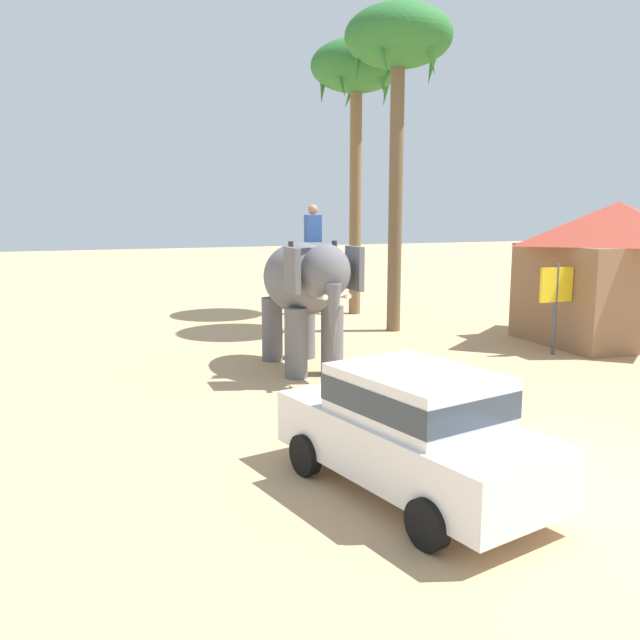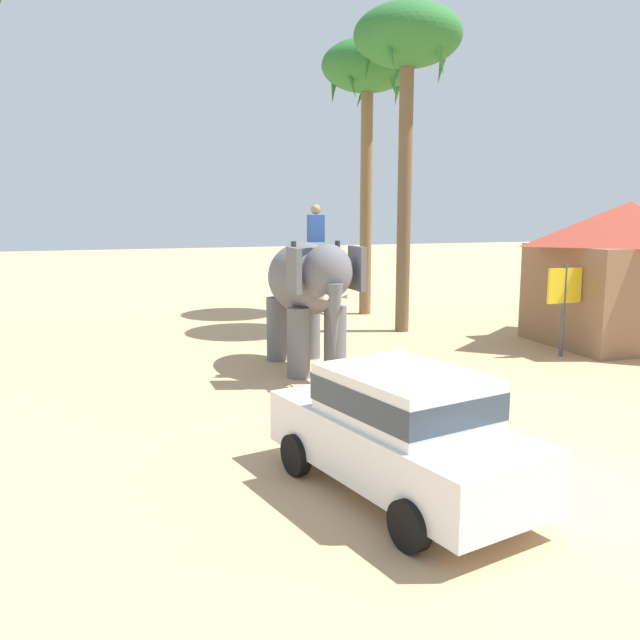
{
  "view_description": "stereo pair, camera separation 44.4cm",
  "coord_description": "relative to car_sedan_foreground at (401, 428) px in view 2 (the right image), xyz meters",
  "views": [
    {
      "loc": [
        -5.77,
        -6.99,
        3.75
      ],
      "look_at": [
        -0.97,
        5.07,
        1.6
      ],
      "focal_mm": 37.23,
      "sensor_mm": 36.0,
      "label": 1
    },
    {
      "loc": [
        -5.36,
        -7.15,
        3.75
      ],
      "look_at": [
        -0.97,
        5.07,
        1.6
      ],
      "focal_mm": 37.23,
      "sensor_mm": 36.0,
      "label": 2
    }
  ],
  "objects": [
    {
      "name": "ground_plane",
      "position": [
        1.53,
        -0.37,
        -0.93
      ],
      "size": [
        120.0,
        120.0,
        0.0
      ],
      "primitive_type": "plane",
      "color": "tan"
    },
    {
      "name": "car_sedan_foreground",
      "position": [
        0.0,
        0.0,
        0.0
      ],
      "size": [
        2.51,
        4.36,
        1.7
      ],
      "color": "white",
      "rests_on": "ground"
    },
    {
      "name": "elephant_with_mahout",
      "position": [
        1.12,
        7.11,
        1.06
      ],
      "size": [
        1.65,
        3.88,
        3.88
      ],
      "color": "slate",
      "rests_on": "ground"
    },
    {
      "name": "palm_tree_near_hut",
      "position": [
        5.85,
        14.57,
        7.43
      ],
      "size": [
        3.2,
        3.2,
        9.6
      ],
      "color": "brown",
      "rests_on": "ground"
    },
    {
      "name": "palm_tree_left_of_road",
      "position": [
        5.52,
        10.92,
        7.53
      ],
      "size": [
        3.2,
        3.2,
        9.71
      ],
      "color": "brown",
      "rests_on": "ground"
    },
    {
      "name": "roadside_hut",
      "position": [
        10.55,
        7.07,
        1.2
      ],
      "size": [
        5.19,
        4.43,
        4.0
      ],
      "color": "#8C6647",
      "rests_on": "ground"
    },
    {
      "name": "signboard_yellow",
      "position": [
        7.76,
        6.23,
        0.76
      ],
      "size": [
        1.0,
        0.1,
        2.4
      ],
      "color": "#4C4C51",
      "rests_on": "ground"
    }
  ]
}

